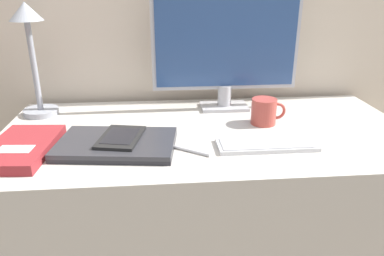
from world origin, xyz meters
TOP-DOWN VIEW (x-y plane):
  - desk at (0.00, 0.19)m, footprint 1.32×0.66m
  - monitor at (0.09, 0.41)m, footprint 0.53×0.11m
  - keyboard at (0.16, 0.05)m, footprint 0.29×0.11m
  - laptop at (-0.28, 0.08)m, footprint 0.35×0.25m
  - ereader at (-0.26, 0.09)m, footprint 0.14×0.19m
  - desk_lamp at (-0.58, 0.40)m, footprint 0.12×0.12m
  - notebook at (-0.54, 0.07)m, footprint 0.19×0.29m
  - coffee_mug at (0.20, 0.24)m, footprint 0.12×0.08m
  - pen at (-0.07, 0.04)m, footprint 0.12×0.09m

SIDE VIEW (x-z plane):
  - desk at x=0.00m, z-range 0.00..0.70m
  - pen at x=-0.07m, z-range 0.70..0.71m
  - keyboard at x=0.16m, z-range 0.70..0.72m
  - laptop at x=-0.28m, z-range 0.70..0.73m
  - notebook at x=-0.54m, z-range 0.70..0.73m
  - ereader at x=-0.26m, z-range 0.73..0.74m
  - coffee_mug at x=0.20m, z-range 0.70..0.79m
  - desk_lamp at x=-0.58m, z-range 0.76..1.14m
  - monitor at x=0.09m, z-range 0.72..1.19m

